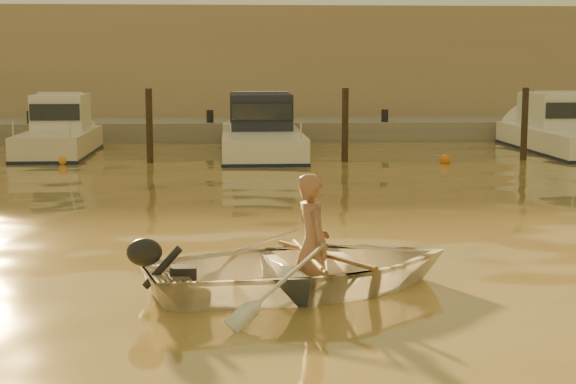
{
  "coord_description": "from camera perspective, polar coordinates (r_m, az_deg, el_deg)",
  "views": [
    {
      "loc": [
        -3.37,
        -10.07,
        2.74
      ],
      "look_at": [
        -2.48,
        3.22,
        0.75
      ],
      "focal_mm": 55.0,
      "sensor_mm": 36.0,
      "label": 1
    }
  ],
  "objects": [
    {
      "name": "person",
      "position": [
        10.59,
        1.61,
        -3.4
      ],
      "size": [
        0.56,
        0.71,
        1.71
      ],
      "primitive_type": "imported",
      "rotation": [
        0.0,
        0.0,
        1.83
      ],
      "color": "#906348",
      "rests_on": "dinghy"
    },
    {
      "name": "fender_c",
      "position": [
        23.03,
        -2.16,
        1.91
      ],
      "size": [
        0.3,
        0.3,
        0.3
      ],
      "primitive_type": "sphere",
      "color": "silver",
      "rests_on": "ground_plane"
    },
    {
      "name": "dinghy",
      "position": [
        10.62,
        1.1,
        -4.93
      ],
      "size": [
        4.38,
        3.61,
        0.79
      ],
      "primitive_type": "imported",
      "rotation": [
        0.0,
        0.0,
        1.83
      ],
      "color": "silver",
      "rests_on": "ground_plane"
    },
    {
      "name": "fender_b",
      "position": [
        24.29,
        -14.33,
        1.99
      ],
      "size": [
        0.3,
        0.3,
        0.3
      ],
      "primitive_type": "sphere",
      "color": "orange",
      "rests_on": "ground_plane"
    },
    {
      "name": "fender_d",
      "position": [
        24.08,
        10.12,
        2.07
      ],
      "size": [
        0.3,
        0.3,
        0.3
      ],
      "primitive_type": "sphere",
      "color": "#C96D17",
      "rests_on": "ground_plane"
    },
    {
      "name": "oar_port",
      "position": [
        10.67,
        2.36,
        -4.07
      ],
      "size": [
        1.01,
        1.9,
        0.13
      ],
      "primitive_type": "cylinder",
      "rotation": [
        1.54,
        0.0,
        0.47
      ],
      "color": "brown",
      "rests_on": "dinghy"
    },
    {
      "name": "piling_2",
      "position": [
        24.15,
        3.71,
        4.11
      ],
      "size": [
        0.18,
        0.18,
        2.2
      ],
      "primitive_type": "cylinder",
      "color": "#2D2319",
      "rests_on": "ground_plane"
    },
    {
      "name": "moored_boat_4",
      "position": [
        28.1,
        17.6,
        3.79
      ],
      "size": [
        2.39,
        7.32,
        1.75
      ],
      "primitive_type": null,
      "color": "white",
      "rests_on": "ground_plane"
    },
    {
      "name": "oar_starboard",
      "position": [
        10.6,
        1.35,
        -4.15
      ],
      "size": [
        0.24,
        2.1,
        0.13
      ],
      "primitive_type": "cylinder",
      "rotation": [
        1.54,
        0.0,
        0.09
      ],
      "color": "brown",
      "rests_on": "dinghy"
    },
    {
      "name": "quay",
      "position": [
        31.86,
        2.23,
        3.83
      ],
      "size": [
        52.0,
        4.0,
        1.0
      ],
      "primitive_type": "cube",
      "color": "gray",
      "rests_on": "ground_plane"
    },
    {
      "name": "ground_plane",
      "position": [
        10.97,
        14.27,
        -6.23
      ],
      "size": [
        160.0,
        160.0,
        0.0
      ],
      "primitive_type": "plane",
      "color": "olive",
      "rests_on": "ground"
    },
    {
      "name": "waterfront_building",
      "position": [
        37.23,
        1.35,
        7.97
      ],
      "size": [
        46.0,
        7.0,
        4.8
      ],
      "primitive_type": "cube",
      "color": "#9E8466",
      "rests_on": "quay"
    },
    {
      "name": "moored_boat_2",
      "position": [
        26.18,
        -1.74,
        3.86
      ],
      "size": [
        2.28,
        7.65,
        1.75
      ],
      "primitive_type": null,
      "color": "white",
      "rests_on": "ground_plane"
    },
    {
      "name": "outboard_motor",
      "position": [
        10.22,
        -6.87,
        -5.5
      ],
      "size": [
        0.97,
        0.62,
        0.7
      ],
      "primitive_type": null,
      "rotation": [
        0.0,
        0.0,
        0.26
      ],
      "color": "black",
      "rests_on": "dinghy"
    },
    {
      "name": "piling_1",
      "position": [
        24.04,
        -8.95,
        4.01
      ],
      "size": [
        0.18,
        0.18,
        2.2
      ],
      "primitive_type": "cylinder",
      "color": "#2D2319",
      "rests_on": "ground_plane"
    },
    {
      "name": "moored_boat_1",
      "position": [
        26.62,
        -14.61,
        3.67
      ],
      "size": [
        1.86,
        5.66,
        1.75
      ],
      "primitive_type": null,
      "color": "beige",
      "rests_on": "ground_plane"
    },
    {
      "name": "piling_3",
      "position": [
        25.3,
        15.03,
        4.04
      ],
      "size": [
        0.18,
        0.18,
        2.2
      ],
      "primitive_type": "cylinder",
      "color": "#2D2319",
      "rests_on": "ground_plane"
    }
  ]
}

